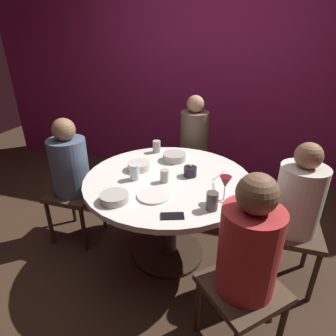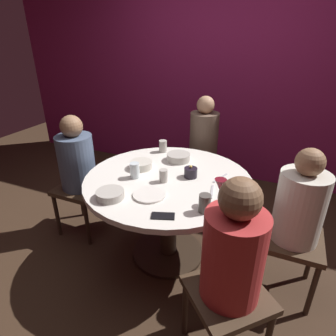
{
  "view_description": "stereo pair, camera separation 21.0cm",
  "coord_description": "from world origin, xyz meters",
  "px_view_note": "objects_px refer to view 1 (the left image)",
  "views": [
    {
      "loc": [
        0.55,
        -1.81,
        1.72
      ],
      "look_at": [
        0.0,
        0.0,
        0.82
      ],
      "focal_mm": 30.19,
      "sensor_mm": 36.0,
      "label": 1
    },
    {
      "loc": [
        0.75,
        -1.74,
        1.72
      ],
      "look_at": [
        0.0,
        0.0,
        0.82
      ],
      "focal_mm": 30.19,
      "sensor_mm": 36.0,
      "label": 2
    }
  ],
  "objects_px": {
    "seated_diner_front_right": "(248,251)",
    "candle_holder": "(190,171)",
    "dining_table": "(168,196)",
    "cell_phone": "(172,216)",
    "seated_diner_left": "(70,168)",
    "cup_near_candle": "(164,176)",
    "seated_diner_back": "(194,140)",
    "bowl_small_white": "(114,198)",
    "cup_by_left_diner": "(212,201)",
    "cup_center_front": "(135,172)",
    "dinner_plate": "(154,196)",
    "bowl_salad_center": "(139,166)",
    "bowl_serving_large": "(174,157)",
    "seated_diner_right": "(298,202)",
    "cup_by_right_diner": "(157,147)",
    "wine_glass": "(225,183)"
  },
  "relations": [
    {
      "from": "dinner_plate",
      "to": "cup_center_front",
      "type": "relative_size",
      "value": 1.89
    },
    {
      "from": "seated_diner_right",
      "to": "cup_by_right_diner",
      "type": "relative_size",
      "value": 10.39
    },
    {
      "from": "wine_glass",
      "to": "cell_phone",
      "type": "bearing_deg",
      "value": -135.07
    },
    {
      "from": "bowl_serving_large",
      "to": "cup_by_left_diner",
      "type": "xyz_separation_m",
      "value": [
        0.43,
        -0.65,
        0.03
      ]
    },
    {
      "from": "seated_diner_back",
      "to": "seated_diner_right",
      "type": "distance_m",
      "value": 1.31
    },
    {
      "from": "cup_near_candle",
      "to": "cup_by_left_diner",
      "type": "relative_size",
      "value": 0.82
    },
    {
      "from": "seated_diner_left",
      "to": "candle_holder",
      "type": "height_order",
      "value": "seated_diner_left"
    },
    {
      "from": "seated_diner_left",
      "to": "seated_diner_front_right",
      "type": "distance_m",
      "value": 1.61
    },
    {
      "from": "dining_table",
      "to": "bowl_serving_large",
      "type": "xyz_separation_m",
      "value": [
        -0.04,
        0.33,
        0.19
      ]
    },
    {
      "from": "seated_diner_front_right",
      "to": "candle_holder",
      "type": "relative_size",
      "value": 11.58
    },
    {
      "from": "dinner_plate",
      "to": "cup_center_front",
      "type": "distance_m",
      "value": 0.3
    },
    {
      "from": "dining_table",
      "to": "bowl_salad_center",
      "type": "distance_m",
      "value": 0.33
    },
    {
      "from": "bowl_serving_large",
      "to": "cup_by_right_diner",
      "type": "xyz_separation_m",
      "value": [
        -0.21,
        0.13,
        0.02
      ]
    },
    {
      "from": "seated_diner_front_right",
      "to": "bowl_small_white",
      "type": "relative_size",
      "value": 6.19
    },
    {
      "from": "seated_diner_front_right",
      "to": "cell_phone",
      "type": "height_order",
      "value": "seated_diner_front_right"
    },
    {
      "from": "seated_diner_back",
      "to": "cup_near_candle",
      "type": "height_order",
      "value": "seated_diner_back"
    },
    {
      "from": "dining_table",
      "to": "bowl_salad_center",
      "type": "bearing_deg",
      "value": 165.82
    },
    {
      "from": "dinner_plate",
      "to": "bowl_small_white",
      "type": "relative_size",
      "value": 1.19
    },
    {
      "from": "dining_table",
      "to": "cell_phone",
      "type": "height_order",
      "value": "cell_phone"
    },
    {
      "from": "seated_diner_back",
      "to": "cup_by_left_diner",
      "type": "height_order",
      "value": "seated_diner_back"
    },
    {
      "from": "seated_diner_left",
      "to": "candle_holder",
      "type": "bearing_deg",
      "value": 4.37
    },
    {
      "from": "seated_diner_left",
      "to": "cup_near_candle",
      "type": "bearing_deg",
      "value": -4.72
    },
    {
      "from": "seated_diner_front_right",
      "to": "cup_by_right_diner",
      "type": "height_order",
      "value": "seated_diner_front_right"
    },
    {
      "from": "candle_holder",
      "to": "cup_by_right_diner",
      "type": "relative_size",
      "value": 0.93
    },
    {
      "from": "candle_holder",
      "to": "cell_phone",
      "type": "height_order",
      "value": "candle_holder"
    },
    {
      "from": "wine_glass",
      "to": "bowl_serving_large",
      "type": "height_order",
      "value": "wine_glass"
    },
    {
      "from": "cell_phone",
      "to": "bowl_salad_center",
      "type": "height_order",
      "value": "bowl_salad_center"
    },
    {
      "from": "dining_table",
      "to": "bowl_salad_center",
      "type": "xyz_separation_m",
      "value": [
        -0.26,
        0.07,
        0.19
      ]
    },
    {
      "from": "dinner_plate",
      "to": "bowl_salad_center",
      "type": "distance_m",
      "value": 0.44
    },
    {
      "from": "bowl_serving_large",
      "to": "cup_by_right_diner",
      "type": "height_order",
      "value": "cup_by_right_diner"
    },
    {
      "from": "dining_table",
      "to": "seated_diner_right",
      "type": "distance_m",
      "value": 0.93
    },
    {
      "from": "cell_phone",
      "to": "seated_diner_left",
      "type": "bearing_deg",
      "value": -133.99
    },
    {
      "from": "seated_diner_left",
      "to": "wine_glass",
      "type": "relative_size",
      "value": 6.4
    },
    {
      "from": "cup_by_left_diner",
      "to": "cup_center_front",
      "type": "relative_size",
      "value": 0.99
    },
    {
      "from": "candle_holder",
      "to": "dinner_plate",
      "type": "bearing_deg",
      "value": -114.05
    },
    {
      "from": "seated_diner_back",
      "to": "cell_phone",
      "type": "distance_m",
      "value": 1.41
    },
    {
      "from": "bowl_salad_center",
      "to": "dinner_plate",
      "type": "bearing_deg",
      "value": -54.84
    },
    {
      "from": "dining_table",
      "to": "seated_diner_front_right",
      "type": "height_order",
      "value": "seated_diner_front_right"
    },
    {
      "from": "seated_diner_back",
      "to": "wine_glass",
      "type": "relative_size",
      "value": 6.71
    },
    {
      "from": "bowl_small_white",
      "to": "candle_holder",
      "type": "bearing_deg",
      "value": 51.98
    },
    {
      "from": "seated_diner_back",
      "to": "dinner_plate",
      "type": "relative_size",
      "value": 5.32
    },
    {
      "from": "seated_diner_right",
      "to": "bowl_salad_center",
      "type": "height_order",
      "value": "seated_diner_right"
    },
    {
      "from": "wine_glass",
      "to": "bowl_salad_center",
      "type": "bearing_deg",
      "value": 158.94
    },
    {
      "from": "bowl_small_white",
      "to": "cup_near_candle",
      "type": "xyz_separation_m",
      "value": [
        0.23,
        0.35,
        0.02
      ]
    },
    {
      "from": "seated_diner_back",
      "to": "seated_diner_front_right",
      "type": "xyz_separation_m",
      "value": [
        0.62,
        -1.55,
        -0.01
      ]
    },
    {
      "from": "cup_near_candle",
      "to": "cup_by_left_diner",
      "type": "xyz_separation_m",
      "value": [
        0.39,
        -0.26,
        0.01
      ]
    },
    {
      "from": "seated_diner_front_right",
      "to": "dinner_plate",
      "type": "relative_size",
      "value": 5.21
    },
    {
      "from": "cell_phone",
      "to": "seated_diner_front_right",
      "type": "bearing_deg",
      "value": 52.56
    },
    {
      "from": "wine_glass",
      "to": "seated_diner_front_right",
      "type": "bearing_deg",
      "value": -66.78
    },
    {
      "from": "wine_glass",
      "to": "dinner_plate",
      "type": "height_order",
      "value": "wine_glass"
    }
  ]
}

